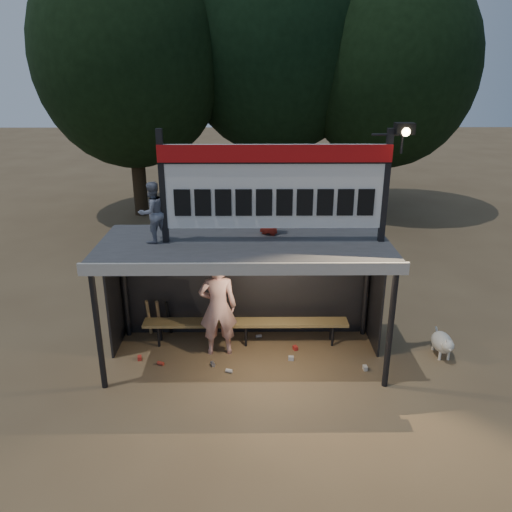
{
  "coord_description": "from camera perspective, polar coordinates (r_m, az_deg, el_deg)",
  "views": [
    {
      "loc": [
        0.13,
        -8.13,
        5.1
      ],
      "look_at": [
        0.2,
        0.4,
        1.9
      ],
      "focal_mm": 35.0,
      "sensor_mm": 36.0,
      "label": 1
    }
  ],
  "objects": [
    {
      "name": "scoreboard_assembly",
      "position": [
        8.33,
        2.51,
        8.23
      ],
      "size": [
        4.1,
        0.27,
        1.99
      ],
      "color": "black",
      "rests_on": "dugout_shelter"
    },
    {
      "name": "tree_mid",
      "position": [
        19.68,
        2.24,
        23.64
      ],
      "size": [
        7.22,
        7.22,
        10.36
      ],
      "color": "black",
      "rests_on": "ground"
    },
    {
      "name": "child_b",
      "position": [
        8.87,
        1.54,
        5.28
      ],
      "size": [
        0.52,
        0.45,
        0.89
      ],
      "primitive_type": "imported",
      "rotation": [
        0.0,
        0.0,
        2.67
      ],
      "color": "#A9261A",
      "rests_on": "dugout_shelter"
    },
    {
      "name": "child_a",
      "position": [
        8.59,
        -11.76,
        4.9
      ],
      "size": [
        0.64,
        0.63,
        1.05
      ],
      "primitive_type": "imported",
      "rotation": [
        0.0,
        0.0,
        3.88
      ],
      "color": "gray",
      "rests_on": "dugout_shelter"
    },
    {
      "name": "player",
      "position": [
        9.32,
        -4.37,
        -5.83
      ],
      "size": [
        0.74,
        0.52,
        1.93
      ],
      "primitive_type": "imported",
      "rotation": [
        0.0,
        0.0,
        3.23
      ],
      "color": "white",
      "rests_on": "ground"
    },
    {
      "name": "bats",
      "position": [
        10.27,
        -11.05,
        -6.91
      ],
      "size": [
        0.48,
        0.33,
        0.84
      ],
      "color": "#A5804D",
      "rests_on": "ground"
    },
    {
      "name": "bench",
      "position": [
        9.86,
        -1.18,
        -7.7
      ],
      "size": [
        4.0,
        0.35,
        0.48
      ],
      "color": "olive",
      "rests_on": "ground"
    },
    {
      "name": "dog",
      "position": [
        10.14,
        20.56,
        -9.27
      ],
      "size": [
        0.36,
        0.81,
        0.49
      ],
      "color": "beige",
      "rests_on": "ground"
    },
    {
      "name": "dugout_shelter",
      "position": [
        8.99,
        -1.27,
        -0.68
      ],
      "size": [
        5.1,
        2.08,
        2.32
      ],
      "color": "#39393C",
      "rests_on": "ground"
    },
    {
      "name": "tree_left",
      "position": [
        18.6,
        -14.3,
        21.24
      ],
      "size": [
        6.46,
        6.46,
        9.27
      ],
      "color": "#312315",
      "rests_on": "ground"
    },
    {
      "name": "ground",
      "position": [
        9.6,
        -1.2,
        -11.54
      ],
      "size": [
        80.0,
        80.0,
        0.0
      ],
      "primitive_type": "plane",
      "color": "brown",
      "rests_on": "ground"
    },
    {
      "name": "tree_right",
      "position": [
        19.26,
        15.11,
        20.16
      ],
      "size": [
        6.08,
        6.08,
        8.72
      ],
      "color": "black",
      "rests_on": "ground"
    },
    {
      "name": "litter",
      "position": [
        9.52,
        -1.24,
        -11.56
      ],
      "size": [
        4.23,
        1.33,
        0.08
      ],
      "color": "#AC261D",
      "rests_on": "ground"
    }
  ]
}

